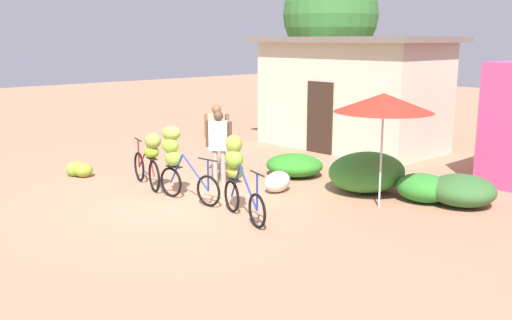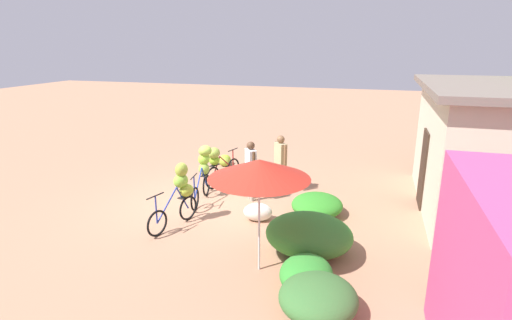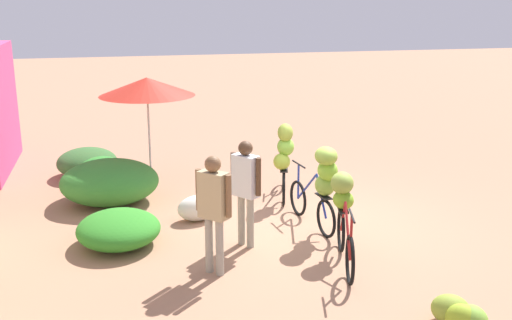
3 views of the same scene
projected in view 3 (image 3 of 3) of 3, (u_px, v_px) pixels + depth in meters
ground_plane at (311, 225)px, 10.09m from camera, size 60.00×60.00×0.00m
hedge_bush_front_left at (119, 229)px, 9.26m from camera, size 1.38×1.27×0.51m
hedge_bush_front_right at (110, 182)px, 11.05m from camera, size 1.48×1.77×0.82m
hedge_bush_mid at (102, 171)px, 12.22m from camera, size 1.11×0.93×0.56m
hedge_bush_by_door at (87, 162)px, 12.76m from camera, size 1.28×1.25×0.60m
market_umbrella at (147, 87)px, 11.64m from camera, size 1.85×1.85×2.18m
bicycle_leftmost at (344, 211)px, 8.65m from camera, size 1.68×0.55×1.24m
bicycle_near_pile at (322, 180)px, 9.56m from camera, size 1.67×0.38×1.46m
bicycle_center_loaded at (284, 156)px, 11.11m from camera, size 1.58×0.60×1.48m
banana_pile_on_ground at (460, 315)px, 6.93m from camera, size 0.76×0.62×0.35m
produce_sack at (198, 208)px, 10.27m from camera, size 0.56×0.77×0.44m
person_vendor at (214, 203)px, 8.10m from camera, size 0.44×0.42×1.67m
person_bystander at (246, 183)px, 9.02m from camera, size 0.49×0.40×1.64m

